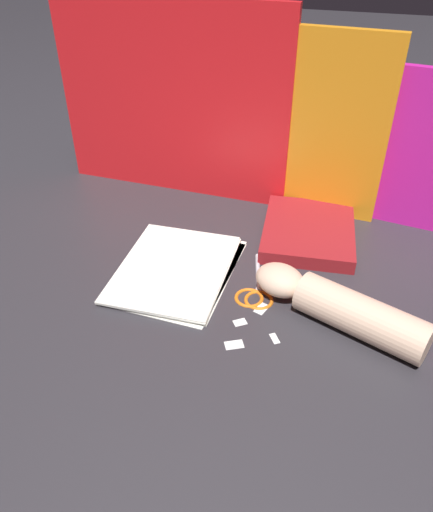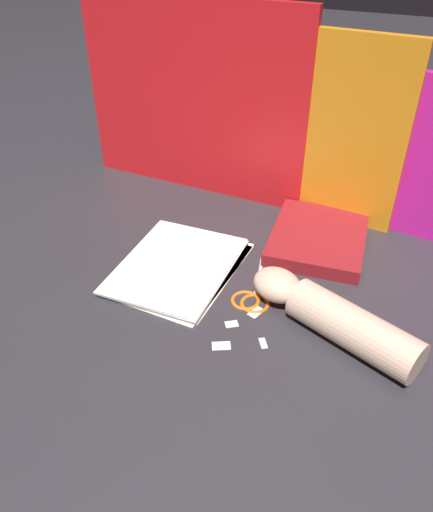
{
  "view_description": "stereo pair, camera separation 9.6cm",
  "coord_description": "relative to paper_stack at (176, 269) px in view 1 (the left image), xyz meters",
  "views": [
    {
      "loc": [
        0.18,
        -0.74,
        0.62
      ],
      "look_at": [
        -0.04,
        -0.0,
        0.06
      ],
      "focal_mm": 35.0,
      "sensor_mm": 36.0,
      "label": 1
    },
    {
      "loc": [
        0.27,
        -0.71,
        0.62
      ],
      "look_at": [
        -0.04,
        -0.0,
        0.06
      ],
      "focal_mm": 35.0,
      "sensor_mm": 36.0,
      "label": 2
    }
  ],
  "objects": [
    {
      "name": "paper_scrap_near",
      "position": [
        0.16,
        -0.11,
        -0.01
      ],
      "size": [
        0.03,
        0.03,
        0.0
      ],
      "color": "white",
      "rests_on": "ground_plane"
    },
    {
      "name": "paper_scrap_mid",
      "position": [
        0.17,
        -0.16,
        -0.01
      ],
      "size": [
        0.04,
        0.03,
        0.0
      ],
      "color": "white",
      "rests_on": "ground_plane"
    },
    {
      "name": "backdrop_panel_left",
      "position": [
        -0.13,
        0.34,
        0.22
      ],
      "size": [
        0.57,
        0.04,
        0.45
      ],
      "color": "red",
      "rests_on": "ground_plane"
    },
    {
      "name": "backdrop_panel_right",
      "position": [
        0.37,
        0.34,
        0.17
      ],
      "size": [
        0.67,
        0.11,
        0.35
      ],
      "color": "#D81E9E",
      "rests_on": "ground_plane"
    },
    {
      "name": "paper_stack",
      "position": [
        0.0,
        0.0,
        0.0
      ],
      "size": [
        0.23,
        0.3,
        0.01
      ],
      "color": "white",
      "rests_on": "ground_plane"
    },
    {
      "name": "book_closed",
      "position": [
        0.24,
        0.2,
        0.01
      ],
      "size": [
        0.22,
        0.26,
        0.03
      ],
      "color": "maroon",
      "rests_on": "ground_plane"
    },
    {
      "name": "paper_scrap_side",
      "position": [
        0.23,
        -0.13,
        -0.01
      ],
      "size": [
        0.02,
        0.03,
        0.0
      ],
      "color": "white",
      "rests_on": "ground_plane"
    },
    {
      "name": "ground_plane",
      "position": [
        0.13,
        -0.0,
        -0.01
      ],
      "size": [
        6.0,
        6.0,
        0.0
      ],
      "primitive_type": "plane",
      "color": "#2D2B30"
    },
    {
      "name": "scissors",
      "position": [
        0.17,
        -0.01,
        -0.0
      ],
      "size": [
        0.09,
        0.18,
        0.01
      ],
      "color": "silver",
      "rests_on": "ground_plane"
    },
    {
      "name": "backdrop_panel_center",
      "position": [
        0.1,
        0.34,
        0.2
      ],
      "size": [
        0.55,
        0.06,
        0.41
      ],
      "color": "orange",
      "rests_on": "ground_plane"
    },
    {
      "name": "paper_scrap_far",
      "position": [
        0.19,
        -0.06,
        -0.01
      ],
      "size": [
        0.03,
        0.04,
        0.0
      ],
      "color": "white",
      "rests_on": "ground_plane"
    },
    {
      "name": "hand_forearm",
      "position": [
        0.33,
        -0.06,
        0.03
      ],
      "size": [
        0.33,
        0.19,
        0.07
      ],
      "color": "beige",
      "rests_on": "ground_plane"
    }
  ]
}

